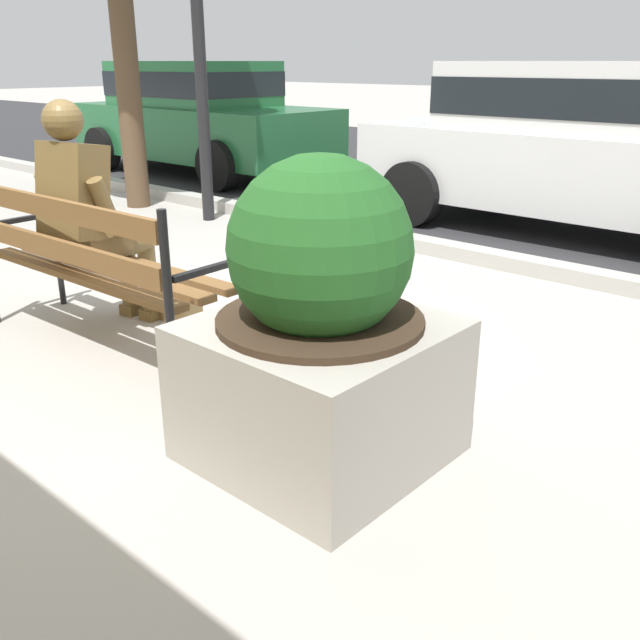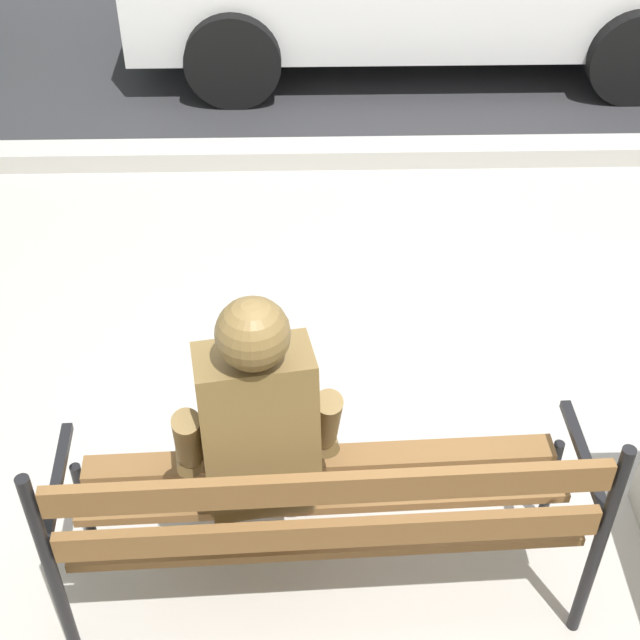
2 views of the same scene
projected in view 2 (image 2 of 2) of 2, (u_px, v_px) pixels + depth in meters
name	position (u px, v px, depth m)	size (l,w,h in m)	color
ground_plane	(391.00, 557.00, 3.56)	(80.00, 80.00, 0.00)	#ADA8A0
curb_stone	(354.00, 153.00, 5.72)	(60.00, 0.20, 0.12)	#B2AFA8
park_bench	(326.00, 507.00, 3.07)	(1.82, 0.60, 0.95)	brown
bronze_statue_seated	(260.00, 435.00, 3.14)	(0.60, 0.83, 1.37)	brown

